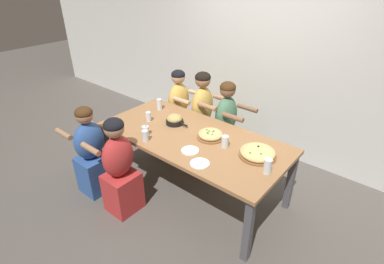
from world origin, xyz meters
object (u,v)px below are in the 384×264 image
at_px(skillet_bowl, 175,120).
at_px(diner_near_left, 91,154).
at_px(empty_plate_b, 190,151).
at_px(drinking_glass_e, 159,105).
at_px(drinking_glass_b, 149,117).
at_px(drinking_glass_a, 268,167).
at_px(drinking_glass_d, 145,136).
at_px(diner_far_center, 226,128).
at_px(pizza_board_second, 258,153).
at_px(drinking_glass_c, 225,142).
at_px(diner_far_left, 179,112).
at_px(pizza_board_main, 210,135).
at_px(cocktail_glass_blue, 146,131).
at_px(diner_far_midleft, 202,118).
at_px(diner_near_midleft, 120,170).
at_px(empty_plate_a, 200,163).

xyz_separation_m(skillet_bowl, diner_near_left, (-0.56, -0.83, -0.31)).
height_order(empty_plate_b, drinking_glass_e, drinking_glass_e).
relative_size(empty_plate_b, drinking_glass_b, 1.59).
relative_size(drinking_glass_a, drinking_glass_e, 1.04).
height_order(skillet_bowl, diner_near_left, diner_near_left).
relative_size(drinking_glass_d, diner_far_center, 0.10).
relative_size(pizza_board_second, drinking_glass_e, 2.65).
height_order(drinking_glass_c, diner_far_left, diner_far_left).
distance_m(empty_plate_b, drinking_glass_b, 0.85).
height_order(pizza_board_main, cocktail_glass_blue, cocktail_glass_blue).
distance_m(drinking_glass_c, drinking_glass_e, 1.22).
relative_size(cocktail_glass_blue, drinking_glass_a, 0.88).
height_order(pizza_board_main, drinking_glass_d, drinking_glass_d).
bearing_deg(cocktail_glass_blue, drinking_glass_d, -43.68).
bearing_deg(empty_plate_b, diner_far_center, 102.24).
xyz_separation_m(drinking_glass_b, drinking_glass_c, (1.06, 0.09, 0.01)).
bearing_deg(drinking_glass_b, pizza_board_second, 6.52).
relative_size(diner_far_center, diner_near_left, 1.07).
xyz_separation_m(empty_plate_b, diner_far_midleft, (-0.61, 0.99, -0.20)).
distance_m(diner_near_left, diner_near_midleft, 0.52).
distance_m(skillet_bowl, drinking_glass_d, 0.50).
height_order(pizza_board_second, drinking_glass_d, drinking_glass_d).
relative_size(cocktail_glass_blue, drinking_glass_c, 1.02).
bearing_deg(cocktail_glass_blue, skillet_bowl, 80.21).
relative_size(pizza_board_second, empty_plate_b, 2.04).
height_order(pizza_board_second, diner_near_midleft, diner_near_midleft).
xyz_separation_m(empty_plate_a, empty_plate_b, (-0.22, 0.12, 0.00)).
relative_size(empty_plate_a, drinking_glass_e, 1.34).
height_order(diner_far_midleft, diner_far_center, diner_far_midleft).
bearing_deg(pizza_board_second, drinking_glass_d, -154.70).
xyz_separation_m(drinking_glass_a, drinking_glass_e, (-1.75, 0.36, -0.00)).
bearing_deg(skillet_bowl, drinking_glass_a, -7.92).
xyz_separation_m(empty_plate_a, drinking_glass_e, (-1.19, 0.64, 0.06)).
bearing_deg(drinking_glass_d, diner_near_midleft, -101.53).
bearing_deg(diner_near_left, drinking_glass_c, -59.55).
bearing_deg(diner_far_center, pizza_board_second, 51.55).
bearing_deg(drinking_glass_b, empty_plate_b, -13.61).
relative_size(drinking_glass_e, diner_near_midleft, 0.12).
relative_size(pizza_board_main, drinking_glass_d, 2.43).
bearing_deg(drinking_glass_d, drinking_glass_c, 31.22).
height_order(pizza_board_main, skillet_bowl, skillet_bowl).
bearing_deg(drinking_glass_e, diner_near_midleft, -68.64).
bearing_deg(pizza_board_main, diner_far_midleft, 133.52).
distance_m(pizza_board_main, diner_far_midleft, 0.90).
bearing_deg(drinking_glass_a, drinking_glass_e, 168.36).
bearing_deg(skillet_bowl, pizza_board_main, 0.47).
bearing_deg(diner_near_left, skillet_bowl, -34.01).
xyz_separation_m(pizza_board_second, cocktail_glass_blue, (-1.18, -0.42, 0.01)).
distance_m(pizza_board_second, diner_near_midleft, 1.45).
height_order(drinking_glass_e, diner_near_left, diner_near_left).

